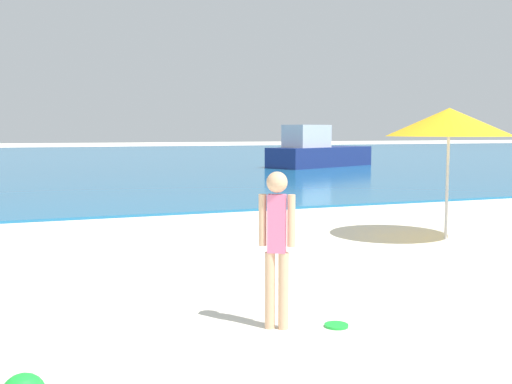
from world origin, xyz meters
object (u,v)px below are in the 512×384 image
Objects in this scene: frisbee at (336,325)px; beach_umbrella at (449,122)px; boat_near at (318,152)px; person_standing at (277,240)px.

frisbee is 5.84m from beach_umbrella.
beach_umbrella is at bearing 41.18° from frisbee.
frisbee is at bearing -138.82° from beach_umbrella.
beach_umbrella reaches higher than boat_near.
boat_near is (11.55, 23.33, 0.79)m from frisbee.
beach_umbrella is at bearing -135.06° from boat_near.
frisbee is 26.04m from boat_near.
frisbee is 0.10× the size of beach_umbrella.
person_standing is 0.66× the size of beach_umbrella.
frisbee is at bearing -140.77° from boat_near.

